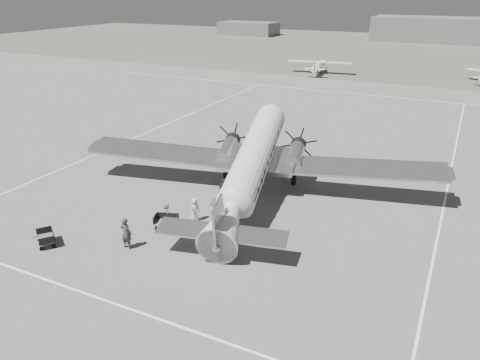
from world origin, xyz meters
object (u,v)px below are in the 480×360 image
at_px(dc3_airliner, 252,165).
at_px(ground_crew, 126,233).
at_px(ramp_agent, 168,213).
at_px(shed_secondary, 249,28).
at_px(light_plane_left, 319,67).
at_px(baggage_cart_far, 46,238).
at_px(passenger, 195,210).
at_px(hangar_main, 451,30).
at_px(baggage_cart_near, 166,222).

height_order(dc3_airliner, ground_crew, dc3_airliner).
distance_m(dc3_airliner, ground_crew, 10.51).
distance_m(ground_crew, ramp_agent, 3.75).
distance_m(shed_secondary, light_plane_left, 74.37).
relative_size(baggage_cart_far, passenger, 0.96).
xyz_separation_m(hangar_main, passenger, (-7.74, -124.64, -2.50)).
xyz_separation_m(dc3_airliner, passenger, (-1.92, -4.88, -1.84)).
bearing_deg(ramp_agent, light_plane_left, -4.82).
height_order(shed_secondary, ramp_agent, shed_secondary).
height_order(shed_secondary, ground_crew, shed_secondary).
relative_size(hangar_main, baggage_cart_near, 26.66).
xyz_separation_m(hangar_main, dc3_airliner, (-5.82, -119.75, -0.66)).
bearing_deg(dc3_airliner, baggage_cart_far, -138.31).
distance_m(light_plane_left, baggage_cart_near, 60.97).
relative_size(dc3_airliner, ramp_agent, 18.90).
distance_m(baggage_cart_near, ground_crew, 3.21).
bearing_deg(light_plane_left, shed_secondary, 118.02).
bearing_deg(ground_crew, baggage_cart_far, 21.93).
bearing_deg(light_plane_left, ramp_agent, -88.92).
xyz_separation_m(dc3_airliner, light_plane_left, (-11.66, 53.75, -1.43)).
bearing_deg(ground_crew, baggage_cart_near, -102.24).
xyz_separation_m(light_plane_left, baggage_cart_far, (3.35, -65.31, -0.77)).
bearing_deg(passenger, shed_secondary, 29.52).
bearing_deg(baggage_cart_near, shed_secondary, 93.75).
height_order(hangar_main, ground_crew, hangar_main).
relative_size(ground_crew, ramp_agent, 1.35).
xyz_separation_m(shed_secondary, baggage_cart_far, (45.87, -126.31, -1.57)).
bearing_deg(passenger, baggage_cart_near, 153.23).
distance_m(baggage_cart_far, passenger, 9.25).
bearing_deg(baggage_cart_far, ramp_agent, 84.64).
bearing_deg(light_plane_left, hangar_main, 68.31).
height_order(light_plane_left, passenger, light_plane_left).
distance_m(light_plane_left, passenger, 59.44).
bearing_deg(baggage_cart_near, hangar_main, 66.89).
xyz_separation_m(ramp_agent, passenger, (1.41, 1.09, 0.07)).
bearing_deg(passenger, hangar_main, 2.37).
bearing_deg(passenger, ramp_agent, 133.58).
bearing_deg(shed_secondary, hangar_main, 4.76).
distance_m(shed_secondary, dc3_airliner, 126.90).
height_order(hangar_main, baggage_cart_near, hangar_main).
height_order(dc3_airliner, ramp_agent, dc3_airliner).
bearing_deg(hangar_main, light_plane_left, -104.83).
bearing_deg(ground_crew, passenger, -110.26).
bearing_deg(baggage_cart_near, ramp_agent, 96.48).
height_order(hangar_main, dc3_airliner, hangar_main).
height_order(light_plane_left, baggage_cart_far, light_plane_left).
xyz_separation_m(hangar_main, shed_secondary, (-60.00, -5.00, -1.30)).
xyz_separation_m(baggage_cart_near, baggage_cart_far, (-5.29, -4.96, -0.01)).
distance_m(baggage_cart_far, ramp_agent, 7.50).
relative_size(shed_secondary, baggage_cart_far, 11.69).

